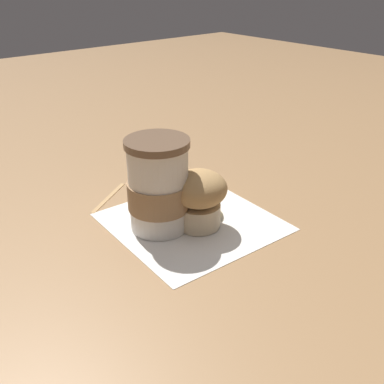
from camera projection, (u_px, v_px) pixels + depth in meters
ground_plane at (192, 222)px, 0.67m from camera, size 3.00×3.00×0.00m
paper_napkin at (192, 222)px, 0.67m from camera, size 0.24×0.24×0.00m
coffee_cup at (159, 187)px, 0.63m from camera, size 0.09×0.09×0.13m
muffin at (197, 197)px, 0.64m from camera, size 0.08×0.08×0.09m
banana at (187, 187)px, 0.74m from camera, size 0.06×0.20×0.03m
wooden_stirrer at (109, 197)px, 0.74m from camera, size 0.10×0.06×0.00m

